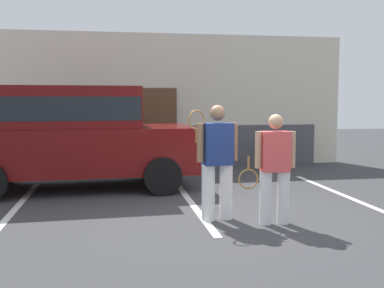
% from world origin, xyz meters
% --- Properties ---
extents(ground_plane, '(40.00, 40.00, 0.00)m').
position_xyz_m(ground_plane, '(0.00, 0.00, 0.00)').
color(ground_plane, '#38383A').
extents(parking_stripe_0, '(0.12, 4.40, 0.01)m').
position_xyz_m(parking_stripe_0, '(-3.32, 1.50, 0.00)').
color(parking_stripe_0, silver).
rests_on(parking_stripe_0, ground_plane).
extents(parking_stripe_1, '(0.12, 4.40, 0.01)m').
position_xyz_m(parking_stripe_1, '(-0.38, 1.50, 0.00)').
color(parking_stripe_1, silver).
rests_on(parking_stripe_1, ground_plane).
extents(parking_stripe_2, '(0.12, 4.40, 0.01)m').
position_xyz_m(parking_stripe_2, '(2.55, 1.50, 0.00)').
color(parking_stripe_2, silver).
rests_on(parking_stripe_2, ground_plane).
extents(house_frontage, '(9.23, 0.40, 3.54)m').
position_xyz_m(house_frontage, '(-0.01, 6.00, 1.66)').
color(house_frontage, beige).
rests_on(house_frontage, ground_plane).
extents(parked_suv, '(4.68, 2.32, 2.05)m').
position_xyz_m(parked_suv, '(-2.50, 3.02, 1.15)').
color(parked_suv, '#590C0C').
rests_on(parked_suv, ground_plane).
extents(tennis_player_man, '(0.77, 0.33, 1.71)m').
position_xyz_m(tennis_player_man, '(-0.20, 0.20, 0.90)').
color(tennis_player_man, white).
rests_on(tennis_player_man, ground_plane).
extents(tennis_player_woman, '(0.85, 0.27, 1.59)m').
position_xyz_m(tennis_player_woman, '(0.56, -0.16, 0.82)').
color(tennis_player_woman, white).
rests_on(tennis_player_woman, ground_plane).
extents(potted_plant_by_porch, '(0.54, 0.54, 0.72)m').
position_xyz_m(potted_plant_by_porch, '(2.36, 4.72, 0.40)').
color(potted_plant_by_porch, '#9E5638').
rests_on(potted_plant_by_porch, ground_plane).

